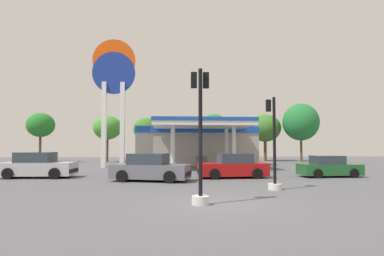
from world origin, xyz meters
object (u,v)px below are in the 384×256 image
(tree_0, at_px, (41,125))
(tree_2, at_px, (146,129))
(car_1, at_px, (150,168))
(car_0, at_px, (329,167))
(tree_3, at_px, (214,130))
(traffic_signal_1, at_px, (200,148))
(tree_4, at_px, (265,128))
(tree_1, at_px, (107,128))
(tree_5, at_px, (301,122))
(station_pole_sign, at_px, (114,86))
(traffic_signal_0, at_px, (274,159))
(car_3, at_px, (38,166))
(car_2, at_px, (233,167))

(tree_0, distance_m, tree_2, 12.72)
(tree_0, bearing_deg, car_1, -56.05)
(car_0, xyz_separation_m, tree_0, (-25.93, 19.80, 3.84))
(car_0, height_order, tree_2, tree_2)
(tree_0, relative_size, tree_3, 0.98)
(traffic_signal_1, relative_size, tree_4, 0.80)
(tree_0, bearing_deg, traffic_signal_1, -60.32)
(tree_1, bearing_deg, tree_5, -1.85)
(tree_0, xyz_separation_m, tree_4, (28.03, 0.93, -0.21))
(car_0, height_order, tree_0, tree_0)
(station_pole_sign, distance_m, car_0, 19.78)
(car_1, xyz_separation_m, traffic_signal_0, (6.00, -4.15, 0.72))
(station_pole_sign, xyz_separation_m, tree_5, (21.77, 8.98, -2.67))
(tree_4, bearing_deg, tree_0, -178.09)
(car_3, distance_m, tree_0, 20.51)
(car_1, xyz_separation_m, traffic_signal_1, (2.16, -7.65, 1.27))
(tree_3, bearing_deg, station_pole_sign, -134.53)
(car_0, relative_size, car_1, 0.82)
(car_1, height_order, tree_1, tree_1)
(traffic_signal_1, bearing_deg, tree_3, 80.89)
(tree_4, bearing_deg, tree_2, -175.38)
(car_0, relative_size, tree_1, 0.69)
(car_2, relative_size, traffic_signal_1, 0.92)
(tree_0, distance_m, tree_4, 28.04)
(car_3, distance_m, tree_2, 19.72)
(traffic_signal_0, xyz_separation_m, tree_2, (-7.63, 25.15, 2.58))
(traffic_signal_1, bearing_deg, station_pole_sign, 108.04)
(tree_4, distance_m, tree_5, 4.50)
(car_1, relative_size, tree_2, 0.89)
(car_2, bearing_deg, station_pole_sign, 132.69)
(station_pole_sign, height_order, car_0, station_pole_sign)
(car_0, relative_size, tree_5, 0.54)
(car_3, bearing_deg, tree_0, 110.43)
(car_3, bearing_deg, traffic_signal_0, -26.25)
(tree_3, xyz_separation_m, tree_5, (10.70, -2.27, 0.94))
(tree_4, bearing_deg, car_2, -112.23)
(tree_1, relative_size, tree_5, 0.78)
(station_pole_sign, xyz_separation_m, car_3, (-3.26, -9.00, -6.88))
(station_pole_sign, xyz_separation_m, traffic_signal_1, (6.20, -19.05, -5.62))
(station_pole_sign, bearing_deg, car_2, -47.31)
(car_2, relative_size, tree_1, 0.78)
(tree_1, distance_m, tree_2, 4.72)
(car_2, bearing_deg, car_1, -164.73)
(station_pole_sign, xyz_separation_m, tree_3, (11.07, 11.25, -3.61))
(tree_5, bearing_deg, tree_4, 155.29)
(car_2, distance_m, tree_0, 28.12)
(car_0, bearing_deg, tree_2, 124.15)
(station_pole_sign, bearing_deg, car_0, -32.32)
(traffic_signal_0, distance_m, traffic_signal_1, 5.22)
(tree_3, bearing_deg, tree_5, -11.97)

